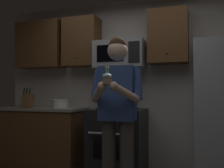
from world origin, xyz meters
TOP-DOWN VIEW (x-y plane):
  - wall_back at (0.00, 1.75)m, footprint 4.40×0.10m
  - oven_range at (-0.15, 1.36)m, footprint 0.76×0.70m
  - microwave at (-0.15, 1.48)m, footprint 0.74×0.41m
  - cabinet_row_upper at (-0.72, 1.53)m, footprint 2.78×0.36m
  - counter_left at (-1.45, 1.38)m, footprint 1.44×0.66m
  - knife_block at (-1.66, 1.33)m, footprint 0.16×0.15m
  - bowl_large_white at (-1.09, 1.40)m, footprint 0.28×0.28m
  - person at (0.13, 0.45)m, footprint 0.60×0.48m
  - cupcake at (0.13, 0.12)m, footprint 0.09×0.09m

SIDE VIEW (x-z plane):
  - oven_range at x=-0.15m, z-range 0.00..0.93m
  - counter_left at x=-1.45m, z-range 0.00..0.92m
  - bowl_large_white at x=-1.09m, z-range 0.92..1.05m
  - person at x=0.13m, z-range 0.11..1.88m
  - knife_block at x=-1.66m, z-range 0.87..1.19m
  - cupcake at x=0.13m, z-range 1.21..1.38m
  - wall_back at x=0.00m, z-range 0.00..2.60m
  - microwave at x=-0.15m, z-range 1.52..1.92m
  - cabinet_row_upper at x=-0.72m, z-range 1.57..2.33m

